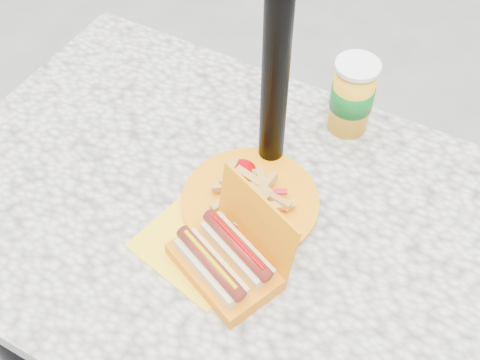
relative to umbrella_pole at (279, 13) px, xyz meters
The scene contains 5 objects.
picnic_table 0.49m from the umbrella_pole, 90.00° to the right, with size 1.20×0.80×0.75m.
umbrella_pole is the anchor object (origin of this frame).
hotdog_box 0.42m from the umbrella_pole, 79.13° to the right, with size 0.23×0.20×0.15m.
fries_plate 0.36m from the umbrella_pole, 83.27° to the right, with size 0.29×0.37×0.05m.
soda_cup 0.33m from the umbrella_pole, 57.75° to the left, with size 0.09×0.09×0.17m.
Camera 1 is at (0.33, -0.58, 1.67)m, focal length 45.00 mm.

